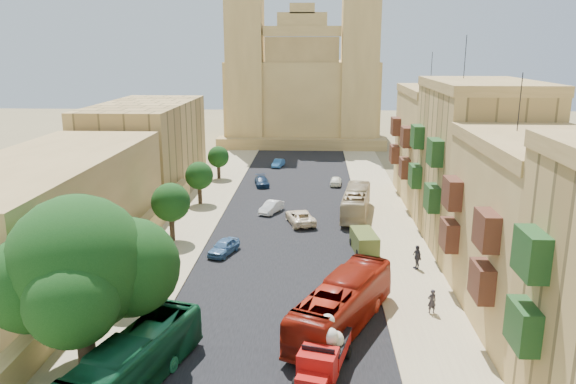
# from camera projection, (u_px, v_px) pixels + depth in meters

# --- Properties ---
(road_surface) EXTENTS (14.00, 140.00, 0.01)m
(road_surface) POSITION_uv_depth(u_px,v_px,m) (290.00, 222.00, 54.37)
(road_surface) COLOR black
(road_surface) RESTS_ON ground
(sidewalk_east) EXTENTS (5.00, 140.00, 0.01)m
(sidewalk_east) POSITION_uv_depth(u_px,v_px,m) (389.00, 223.00, 53.92)
(sidewalk_east) COLOR tan
(sidewalk_east) RESTS_ON ground
(sidewalk_west) EXTENTS (5.00, 140.00, 0.01)m
(sidewalk_west) POSITION_uv_depth(u_px,v_px,m) (193.00, 220.00, 54.83)
(sidewalk_west) COLOR tan
(sidewalk_west) RESTS_ON ground
(kerb_east) EXTENTS (0.25, 140.00, 0.12)m
(kerb_east) POSITION_uv_depth(u_px,v_px,m) (363.00, 222.00, 54.02)
(kerb_east) COLOR tan
(kerb_east) RESTS_ON ground
(kerb_west) EXTENTS (0.25, 140.00, 0.12)m
(kerb_west) POSITION_uv_depth(u_px,v_px,m) (218.00, 220.00, 54.69)
(kerb_west) COLOR tan
(kerb_west) RESTS_ON ground
(townhouse_b) EXTENTS (9.00, 14.00, 14.90)m
(townhouse_b) POSITION_uv_depth(u_px,v_px,m) (539.00, 231.00, 33.82)
(townhouse_b) COLOR tan
(townhouse_b) RESTS_ON ground
(townhouse_c) EXTENTS (9.00, 14.00, 17.40)m
(townhouse_c) POSITION_uv_depth(u_px,v_px,m) (477.00, 164.00, 47.04)
(townhouse_c) COLOR tan
(townhouse_c) RESTS_ON ground
(townhouse_d) EXTENTS (9.00, 14.00, 15.90)m
(townhouse_d) POSITION_uv_depth(u_px,v_px,m) (441.00, 145.00, 60.77)
(townhouse_d) COLOR tan
(townhouse_d) RESTS_ON ground
(west_wall) EXTENTS (1.00, 40.00, 1.80)m
(west_wall) POSITION_uv_depth(u_px,v_px,m) (129.00, 246.00, 45.07)
(west_wall) COLOR tan
(west_wall) RESTS_ON ground
(west_building_low) EXTENTS (10.00, 28.00, 8.40)m
(west_building_low) POSITION_uv_depth(u_px,v_px,m) (46.00, 213.00, 42.58)
(west_building_low) COLOR #A17F46
(west_building_low) RESTS_ON ground
(west_building_mid) EXTENTS (10.00, 22.00, 10.00)m
(west_building_mid) POSITION_uv_depth(u_px,v_px,m) (146.00, 145.00, 67.52)
(west_building_mid) COLOR tan
(west_building_mid) RESTS_ON ground
(church) EXTENTS (28.00, 22.50, 36.30)m
(church) POSITION_uv_depth(u_px,v_px,m) (303.00, 87.00, 99.00)
(church) COLOR tan
(church) RESTS_ON ground
(ficus_tree) EXTENTS (9.36, 8.61, 9.36)m
(ficus_tree) POSITION_uv_depth(u_px,v_px,m) (80.00, 269.00, 28.30)
(ficus_tree) COLOR #332519
(ficus_tree) RESTS_ON ground
(street_tree_a) EXTENTS (3.40, 3.40, 5.23)m
(street_tree_a) POSITION_uv_depth(u_px,v_px,m) (124.00, 251.00, 36.57)
(street_tree_a) COLOR #332519
(street_tree_a) RESTS_ON ground
(street_tree_b) EXTENTS (3.36, 3.36, 5.16)m
(street_tree_b) POSITION_uv_depth(u_px,v_px,m) (171.00, 203.00, 48.18)
(street_tree_b) COLOR #332519
(street_tree_b) RESTS_ON ground
(street_tree_c) EXTENTS (2.99, 2.99, 4.60)m
(street_tree_c) POSITION_uv_depth(u_px,v_px,m) (199.00, 176.00, 59.88)
(street_tree_c) COLOR #332519
(street_tree_c) RESTS_ON ground
(street_tree_d) EXTENTS (2.74, 2.74, 4.21)m
(street_tree_d) POSITION_uv_depth(u_px,v_px,m) (218.00, 157.00, 71.55)
(street_tree_d) COLOR #332519
(street_tree_d) RESTS_ON ground
(red_truck) EXTENTS (3.15, 5.46, 3.02)m
(red_truck) POSITION_uv_depth(u_px,v_px,m) (323.00, 352.00, 28.62)
(red_truck) COLOR #B6110E
(red_truck) RESTS_ON ground
(olive_pickup) EXTENTS (2.24, 4.15, 1.63)m
(olive_pickup) POSITION_uv_depth(u_px,v_px,m) (364.00, 242.00, 46.32)
(olive_pickup) COLOR #4D5A21
(olive_pickup) RESTS_ON ground
(bus_green_north) EXTENTS (5.15, 10.34, 2.81)m
(bus_green_north) POSITION_uv_depth(u_px,v_px,m) (132.00, 364.00, 27.40)
(bus_green_north) COLOR #114E2C
(bus_green_north) RESTS_ON ground
(bus_red_east) EXTENTS (6.97, 11.14, 3.08)m
(bus_red_east) POSITION_uv_depth(u_px,v_px,m) (342.00, 305.00, 33.36)
(bus_red_east) COLOR maroon
(bus_red_east) RESTS_ON ground
(bus_cream_east) EXTENTS (3.64, 10.03, 2.73)m
(bus_cream_east) POSITION_uv_depth(u_px,v_px,m) (356.00, 202.00, 56.00)
(bus_cream_east) COLOR tan
(bus_cream_east) RESTS_ON ground
(car_blue_a) EXTENTS (2.55, 3.91, 1.24)m
(car_blue_a) POSITION_uv_depth(u_px,v_px,m) (224.00, 247.00, 45.71)
(car_blue_a) COLOR teal
(car_blue_a) RESTS_ON ground
(car_white_a) EXTENTS (2.53, 3.76, 1.17)m
(car_white_a) POSITION_uv_depth(u_px,v_px,m) (271.00, 207.00, 57.17)
(car_white_a) COLOR white
(car_white_a) RESTS_ON ground
(car_cream) EXTENTS (3.36, 5.18, 1.33)m
(car_cream) POSITION_uv_depth(u_px,v_px,m) (300.00, 217.00, 53.62)
(car_cream) COLOR #FCE6C3
(car_cream) RESTS_ON ground
(car_dkblue) EXTENTS (2.30, 4.12, 1.13)m
(car_dkblue) POSITION_uv_depth(u_px,v_px,m) (262.00, 181.00, 68.31)
(car_dkblue) COLOR #102441
(car_dkblue) RESTS_ON ground
(car_white_b) EXTENTS (1.62, 3.40, 1.12)m
(car_white_b) POSITION_uv_depth(u_px,v_px,m) (336.00, 181.00, 68.62)
(car_white_b) COLOR white
(car_white_b) RESTS_ON ground
(car_blue_b) EXTENTS (1.79, 3.45, 1.08)m
(car_blue_b) POSITION_uv_depth(u_px,v_px,m) (278.00, 163.00, 79.14)
(car_blue_b) COLOR #306DAC
(car_blue_b) RESTS_ON ground
(pedestrian_a) EXTENTS (0.67, 0.54, 1.61)m
(pedestrian_a) POSITION_uv_depth(u_px,v_px,m) (432.00, 301.00, 35.47)
(pedestrian_a) COLOR #29262D
(pedestrian_a) RESTS_ON ground
(pedestrian_c) EXTENTS (0.80, 1.20, 1.89)m
(pedestrian_c) POSITION_uv_depth(u_px,v_px,m) (417.00, 257.00, 42.58)
(pedestrian_c) COLOR #37353E
(pedestrian_c) RESTS_ON ground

